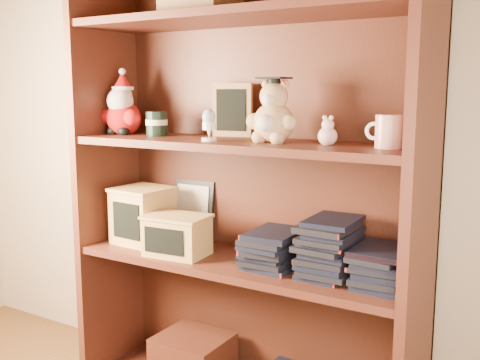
% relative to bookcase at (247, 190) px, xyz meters
% --- Properties ---
extents(bookcase, '(1.20, 0.35, 1.60)m').
position_rel_bookcase_xyz_m(bookcase, '(0.00, 0.00, 0.00)').
color(bookcase, '#502316').
rests_on(bookcase, ground).
extents(shelf_lower, '(1.14, 0.33, 0.02)m').
position_rel_bookcase_xyz_m(shelf_lower, '(0.00, -0.05, -0.24)').
color(shelf_lower, '#502316').
rests_on(shelf_lower, ground).
extents(shelf_upper, '(1.14, 0.33, 0.02)m').
position_rel_bookcase_xyz_m(shelf_upper, '(0.00, -0.05, 0.16)').
color(shelf_upper, '#502316').
rests_on(shelf_upper, ground).
extents(santa_plush, '(0.18, 0.13, 0.25)m').
position_rel_bookcase_xyz_m(santa_plush, '(-0.50, -0.06, 0.26)').
color(santa_plush, '#A50F0F').
rests_on(santa_plush, shelf_upper).
extents(teachers_tin, '(0.08, 0.08, 0.09)m').
position_rel_bookcase_xyz_m(teachers_tin, '(-0.34, -0.05, 0.22)').
color(teachers_tin, black).
rests_on(teachers_tin, shelf_upper).
extents(chalkboard_plaque, '(0.14, 0.09, 0.18)m').
position_rel_bookcase_xyz_m(chalkboard_plaque, '(-0.10, 0.06, 0.26)').
color(chalkboard_plaque, '#9E7547').
rests_on(chalkboard_plaque, shelf_upper).
extents(egg_cup, '(0.05, 0.05, 0.10)m').
position_rel_bookcase_xyz_m(egg_cup, '(-0.07, -0.13, 0.23)').
color(egg_cup, white).
rests_on(egg_cup, shelf_upper).
extents(grad_teddy_bear, '(0.17, 0.15, 0.21)m').
position_rel_bookcase_xyz_m(grad_teddy_bear, '(0.12, -0.06, 0.25)').
color(grad_teddy_bear, tan).
rests_on(grad_teddy_bear, shelf_upper).
extents(pink_figurine, '(0.06, 0.06, 0.09)m').
position_rel_bookcase_xyz_m(pink_figurine, '(0.31, -0.05, 0.21)').
color(pink_figurine, beige).
rests_on(pink_figurine, shelf_upper).
extents(teacher_mug, '(0.11, 0.07, 0.09)m').
position_rel_bookcase_xyz_m(teacher_mug, '(0.48, -0.05, 0.22)').
color(teacher_mug, silver).
rests_on(teacher_mug, shelf_upper).
extents(certificate_frame, '(0.18, 0.05, 0.22)m').
position_rel_bookcase_xyz_m(certificate_frame, '(-0.29, 0.09, -0.12)').
color(certificate_frame, black).
rests_on(certificate_frame, shelf_lower).
extents(treats_box, '(0.20, 0.20, 0.21)m').
position_rel_bookcase_xyz_m(treats_box, '(-0.42, -0.05, -0.12)').
color(treats_box, tan).
rests_on(treats_box, shelf_lower).
extents(pencils_box, '(0.23, 0.17, 0.14)m').
position_rel_bookcase_xyz_m(pencils_box, '(-0.21, -0.12, -0.16)').
color(pencils_box, tan).
rests_on(pencils_box, shelf_lower).
extents(book_stack_left, '(0.14, 0.20, 0.11)m').
position_rel_bookcase_xyz_m(book_stack_left, '(0.12, -0.05, -0.17)').
color(book_stack_left, black).
rests_on(book_stack_left, shelf_lower).
extents(book_stack_mid, '(0.14, 0.20, 0.18)m').
position_rel_bookcase_xyz_m(book_stack_mid, '(0.32, -0.05, -0.14)').
color(book_stack_mid, black).
rests_on(book_stack_mid, shelf_lower).
extents(book_stack_right, '(0.14, 0.20, 0.11)m').
position_rel_bookcase_xyz_m(book_stack_right, '(0.49, -0.05, -0.17)').
color(book_stack_right, black).
rests_on(book_stack_right, shelf_lower).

